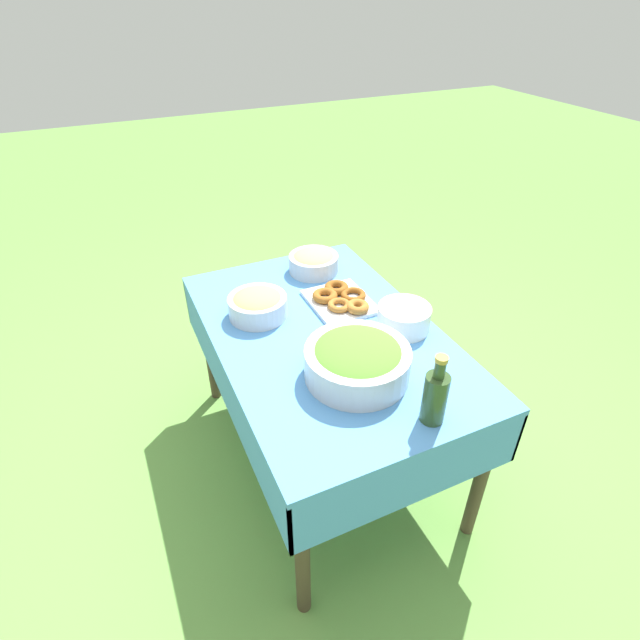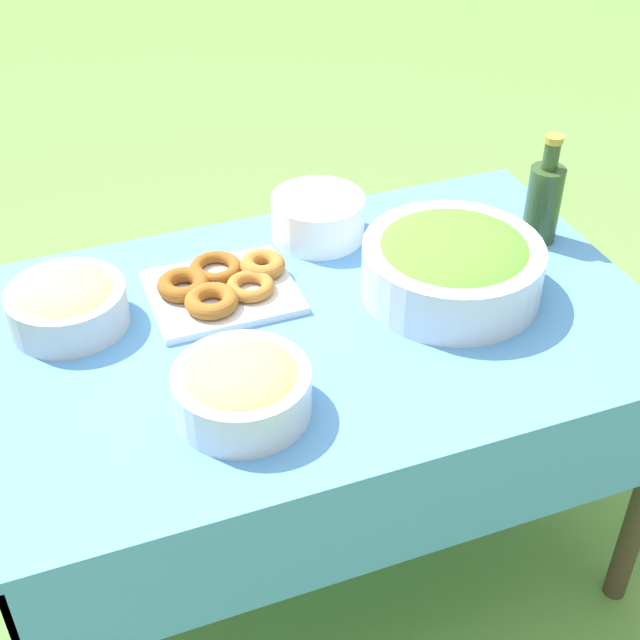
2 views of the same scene
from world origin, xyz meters
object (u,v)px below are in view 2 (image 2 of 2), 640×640
at_px(plate_stack, 318,217).
at_px(olive_oil_bottle, 544,200).
at_px(salad_bowl, 452,264).
at_px(donut_platter, 222,286).
at_px(bread_bowl, 242,387).
at_px(pasta_bowl, 67,303).

xyz_separation_m(plate_stack, olive_oil_bottle, (-0.45, 0.18, 0.05)).
xyz_separation_m(salad_bowl, olive_oil_bottle, (-0.28, -0.11, 0.03)).
bearing_deg(plate_stack, donut_platter, 28.66).
distance_m(olive_oil_bottle, bread_bowl, 0.82).
xyz_separation_m(salad_bowl, donut_platter, (0.43, -0.15, -0.05)).
height_order(donut_platter, bread_bowl, bread_bowl).
height_order(salad_bowl, pasta_bowl, salad_bowl).
distance_m(pasta_bowl, plate_stack, 0.57).
distance_m(salad_bowl, pasta_bowl, 0.75).
distance_m(pasta_bowl, olive_oil_bottle, 1.01).
bearing_deg(olive_oil_bottle, pasta_bowl, -2.86).
xyz_separation_m(donut_platter, olive_oil_bottle, (-0.71, 0.04, 0.08)).
relative_size(salad_bowl, olive_oil_bottle, 1.46).
bearing_deg(salad_bowl, plate_stack, -59.76).
bearing_deg(plate_stack, salad_bowl, 120.24).
height_order(salad_bowl, olive_oil_bottle, olive_oil_bottle).
distance_m(salad_bowl, plate_stack, 0.34).
distance_m(donut_platter, olive_oil_bottle, 0.71).
height_order(pasta_bowl, bread_bowl, bread_bowl).
xyz_separation_m(plate_stack, bread_bowl, (0.32, 0.48, 0.01)).
relative_size(pasta_bowl, plate_stack, 1.11).
bearing_deg(donut_platter, olive_oil_bottle, 176.75).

